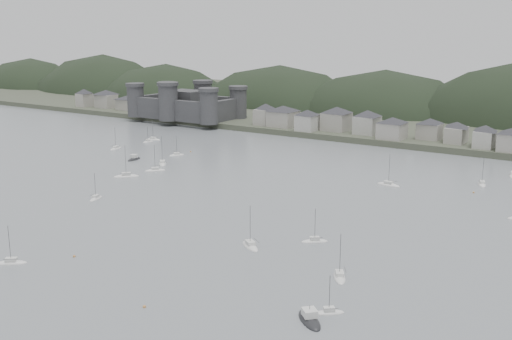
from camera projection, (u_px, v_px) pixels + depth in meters
The scene contains 10 objects.
ground at pixel (90, 249), 150.66m from camera, with size 900.00×900.00×0.00m, color slate.
far_shore_land at pixel (444, 113), 389.47m from camera, with size 900.00×250.00×3.00m, color #383D2D.
forested_ridge at pixel (438, 139), 368.99m from camera, with size 851.55×103.94×102.57m.
castle at pixel (186, 104), 358.81m from camera, with size 66.00×43.00×20.00m.
waterfront_town at pixel (483, 133), 270.00m from camera, with size 451.48×28.46×12.92m.
sailboat_lead at pixel (482, 184), 213.78m from camera, with size 5.19×8.53×11.12m.
moored_fleet at pixel (225, 195), 200.44m from camera, with size 267.13×167.19×13.34m.
motor_launch_near at pixel (309, 320), 113.36m from camera, with size 8.86×8.50×4.14m.
motor_launch_far at pixel (134, 159), 255.70m from camera, with size 4.14×8.41×3.92m.
mooring_buoys at pixel (184, 206), 187.04m from camera, with size 132.53×127.23×0.70m.
Camera 1 is at (113.55, -95.33, 53.33)m, focal length 42.21 mm.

